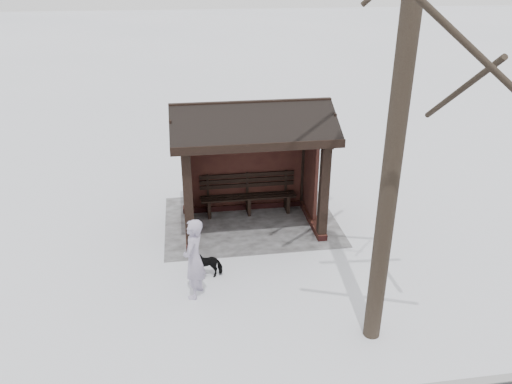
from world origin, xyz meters
TOP-DOWN VIEW (x-y plane):
  - ground at (0.00, 0.00)m, footprint 120.00×120.00m
  - trampled_patch at (0.00, -0.20)m, footprint 4.20×3.20m
  - bus_shelter at (0.00, -0.16)m, footprint 3.60×2.40m
  - pedestrian at (1.46, 2.63)m, footprint 0.58×0.70m
  - dog at (1.20, 1.93)m, footprint 0.73×0.46m

SIDE VIEW (x-z plane):
  - ground at x=0.00m, z-range 0.00..0.00m
  - trampled_patch at x=0.00m, z-range 0.00..0.02m
  - dog at x=1.20m, z-range 0.00..0.57m
  - pedestrian at x=1.46m, z-range 0.00..1.63m
  - bus_shelter at x=0.00m, z-range 0.62..3.71m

